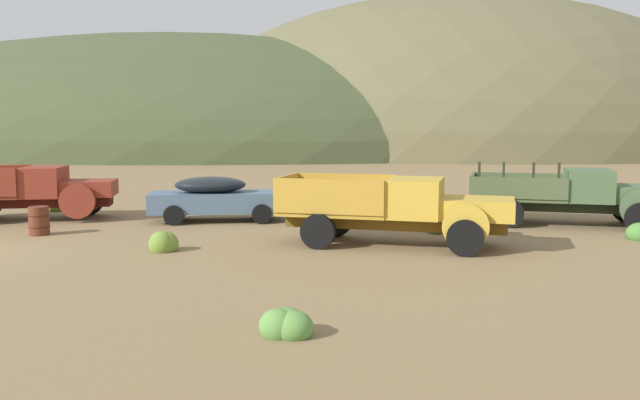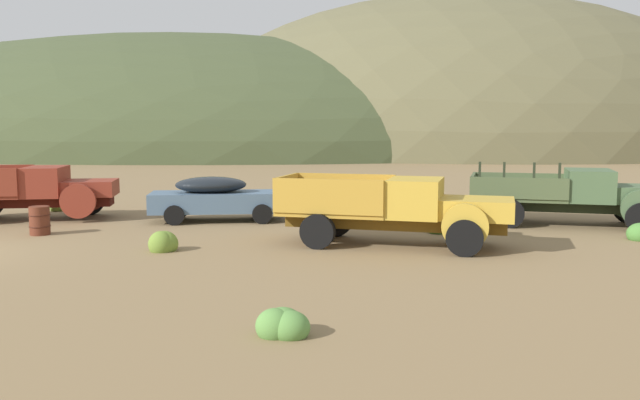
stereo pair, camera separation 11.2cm
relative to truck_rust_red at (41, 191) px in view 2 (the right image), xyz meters
The scene contains 12 objects.
hill_distant 66.51m from the truck_rust_red, 108.64° to the left, with size 104.97×66.19×29.98m, color #424C2D.
hill_far_right 76.38m from the truck_rust_red, 77.45° to the left, with size 79.04×76.53×41.46m, color brown.
truck_rust_red is the anchor object (origin of this frame).
car_chalk_blue 6.57m from the truck_rust_red, ahead, with size 5.28×2.94×1.57m.
truck_faded_yellow 13.46m from the truck_rust_red, 13.33° to the right, with size 6.59×2.92×1.91m.
truck_weathered_green 18.86m from the truck_rust_red, ahead, with size 6.66×3.08×2.16m.
oil_drum_by_truck 3.58m from the truck_rust_red, 58.64° to the right, with size 0.64×0.64×0.88m.
bush_lone_scrub 14.10m from the truck_rust_red, ahead, with size 0.86×0.76×0.51m.
bush_between_trucks 2.61m from the truck_rust_red, 108.00° to the left, with size 0.68×0.72×0.55m.
bush_back_edge 16.01m from the truck_rust_red, 44.95° to the right, with size 0.89×0.71×0.58m.
bush_front_right 6.03m from the truck_rust_red, 37.85° to the left, with size 0.68×0.61×0.65m.
bush_near_barrel 8.27m from the truck_rust_red, 36.57° to the right, with size 0.78×0.77×0.71m.
Camera 2 is at (12.76, -14.54, 3.35)m, focal length 36.69 mm.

